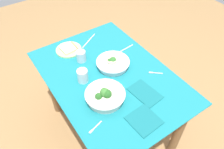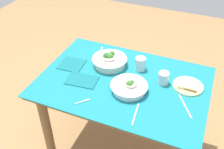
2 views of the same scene
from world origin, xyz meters
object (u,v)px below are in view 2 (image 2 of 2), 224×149
object	(u,v)px
water_glass_side	(140,64)
table_knife_left	(135,114)
fork_by_near_bowl	(83,101)
napkin_folded_upper	(82,80)
napkin_folded_lower	(72,64)
broccoli_bowl_far	(109,61)
broccoli_bowl_near	(129,87)
water_glass_center	(163,78)
bread_side_plate	(188,86)
table_knife_right	(185,106)
fork_by_far_bowl	(101,50)

from	to	relation	value
water_glass_side	table_knife_left	bearing A→B (deg)	-75.54
table_knife_left	fork_by_near_bowl	bearing A→B (deg)	87.24
fork_by_near_bowl	napkin_folded_upper	bearing A→B (deg)	70.82
napkin_folded_lower	broccoli_bowl_far	bearing A→B (deg)	21.93
broccoli_bowl_near	water_glass_side	world-z (taller)	water_glass_side
broccoli_bowl_far	water_glass_center	world-z (taller)	broccoli_bowl_far
water_glass_side	table_knife_left	xyz separation A→B (m)	(0.12, -0.46, -0.05)
bread_side_plate	fork_by_near_bowl	xyz separation A→B (m)	(-0.60, -0.41, -0.01)
table_knife_right	napkin_folded_lower	bearing A→B (deg)	-129.13
fork_by_far_bowl	water_glass_side	bearing A→B (deg)	-124.98
table_knife_left	napkin_folded_upper	size ratio (longest dim) A/B	0.87
bread_side_plate	napkin_folded_lower	world-z (taller)	bread_side_plate
bread_side_plate	table_knife_left	world-z (taller)	bread_side_plate
water_glass_side	table_knife_right	bearing A→B (deg)	-34.79
water_glass_side	fork_by_near_bowl	bearing A→B (deg)	-115.87
broccoli_bowl_far	broccoli_bowl_near	xyz separation A→B (m)	(0.24, -0.22, -0.01)
bread_side_plate	fork_by_far_bowl	size ratio (longest dim) A/B	1.98
fork_by_near_bowl	napkin_folded_upper	world-z (taller)	napkin_folded_upper
water_glass_center	napkin_folded_upper	distance (m)	0.57
napkin_folded_lower	fork_by_near_bowl	bearing A→B (deg)	-50.93
broccoli_bowl_near	napkin_folded_lower	xyz separation A→B (m)	(-0.51, 0.12, -0.03)
table_knife_right	fork_by_far_bowl	bearing A→B (deg)	-148.78
table_knife_left	napkin_folded_upper	bearing A→B (deg)	63.53
broccoli_bowl_far	table_knife_right	world-z (taller)	broccoli_bowl_far
water_glass_center	napkin_folded_upper	bearing A→B (deg)	-160.08
broccoli_bowl_far	napkin_folded_lower	world-z (taller)	broccoli_bowl_far
table_knife_right	bread_side_plate	bearing A→B (deg)	153.63
bread_side_plate	table_knife_right	world-z (taller)	bread_side_plate
fork_by_far_bowl	napkin_folded_upper	xyz separation A→B (m)	(0.04, -0.42, 0.00)
water_glass_side	table_knife_right	size ratio (longest dim) A/B	0.45
water_glass_center	table_knife_left	xyz separation A→B (m)	(-0.08, -0.36, -0.04)
bread_side_plate	fork_by_near_bowl	size ratio (longest dim) A/B	2.52
broccoli_bowl_far	fork_by_far_bowl	distance (m)	0.22
table_knife_left	napkin_folded_lower	xyz separation A→B (m)	(-0.62, 0.31, 0.00)
water_glass_center	table_knife_right	distance (m)	0.26
fork_by_near_bowl	napkin_folded_lower	world-z (taller)	napkin_folded_lower
broccoli_bowl_near	table_knife_left	distance (m)	0.23
water_glass_center	napkin_folded_upper	xyz separation A→B (m)	(-0.54, -0.19, -0.04)
bread_side_plate	table_knife_right	bearing A→B (deg)	-85.07
bread_side_plate	napkin_folded_lower	bearing A→B (deg)	-174.96
table_knife_left	napkin_folded_lower	bearing A→B (deg)	56.88
bread_side_plate	broccoli_bowl_far	bearing A→B (deg)	176.99
table_knife_left	napkin_folded_upper	world-z (taller)	napkin_folded_upper
broccoli_bowl_near	water_glass_side	bearing A→B (deg)	91.31
fork_by_far_bowl	napkin_folded_lower	world-z (taller)	napkin_folded_lower
napkin_folded_upper	fork_by_near_bowl	bearing A→B (deg)	-60.36
fork_by_far_bowl	broccoli_bowl_near	bearing A→B (deg)	-151.56
water_glass_center	napkin_folded_lower	distance (m)	0.70
broccoli_bowl_near	water_glass_side	size ratio (longest dim) A/B	2.55
fork_by_near_bowl	fork_by_far_bowl	bearing A→B (deg)	54.73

